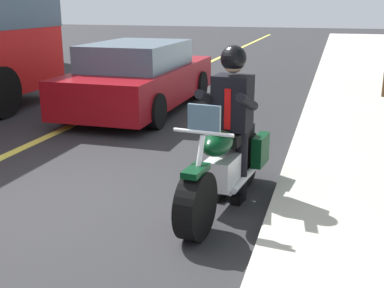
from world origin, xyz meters
name	(u,v)px	position (x,y,z in m)	size (l,w,h in m)	color
ground_plane	(78,212)	(0.00, 0.00, 0.00)	(80.00, 80.00, 0.00)	#28282B
motorcycle_main	(225,166)	(-0.64, 1.48, 0.45)	(2.22, 0.74, 1.26)	black
rider_main	(232,111)	(-0.83, 1.50, 1.04)	(0.66, 0.60, 1.74)	black
car_dark	(140,77)	(-4.96, -1.30, 0.69)	(4.60, 1.92, 1.40)	maroon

